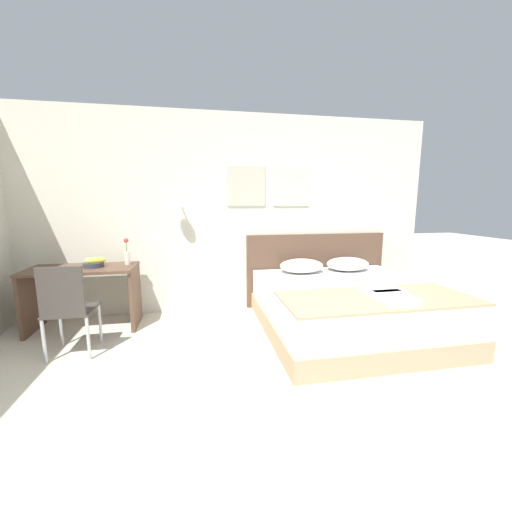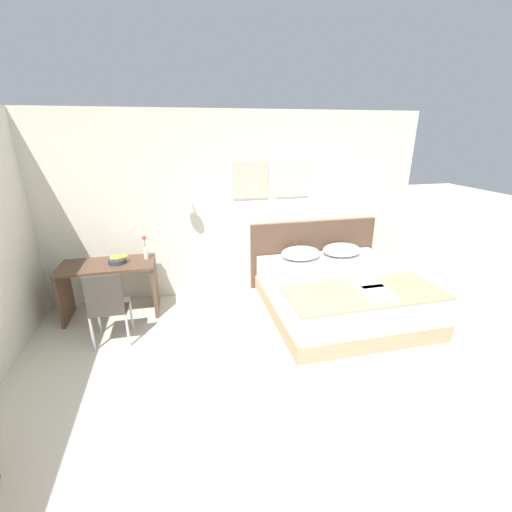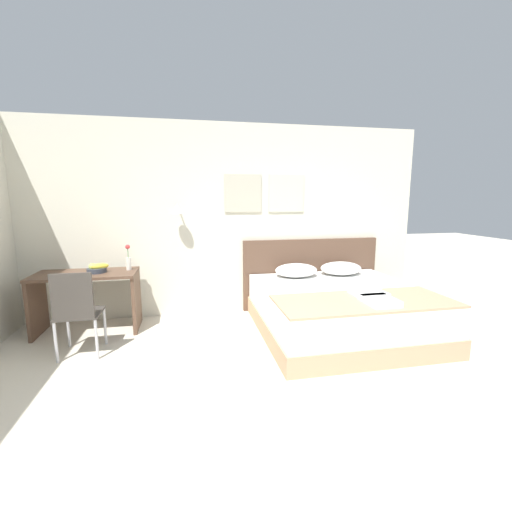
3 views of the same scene
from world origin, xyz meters
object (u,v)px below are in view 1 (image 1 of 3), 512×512
(bed, at_px, (348,308))
(folded_towel_near_foot, at_px, (381,290))
(flower_vase, at_px, (127,254))
(headboard, at_px, (316,269))
(pillow_right, at_px, (348,264))
(throw_blanket, at_px, (377,298))
(desk, at_px, (83,286))
(pillow_left, at_px, (302,266))
(folded_towel_mid_bed, at_px, (395,298))
(fruit_bowl, at_px, (94,263))
(desk_chair, at_px, (67,305))

(bed, xyz_separation_m, folded_towel_near_foot, (0.12, -0.43, 0.33))
(flower_vase, bearing_deg, headboard, 6.55)
(bed, distance_m, pillow_right, 0.87)
(bed, height_order, throw_blanket, throw_blanket)
(folded_towel_near_foot, xyz_separation_m, desk, (-3.16, 1.08, -0.09))
(headboard, xyz_separation_m, pillow_left, (-0.33, -0.31, 0.13))
(bed, relative_size, flower_vase, 6.12)
(headboard, height_order, pillow_left, headboard)
(bed, distance_m, pillow_left, 0.87)
(folded_towel_mid_bed, height_order, fruit_bowl, fruit_bowl)
(pillow_right, relative_size, fruit_bowl, 2.24)
(pillow_right, xyz_separation_m, throw_blanket, (-0.33, -1.28, -0.08))
(bed, height_order, headboard, headboard)
(headboard, bearing_deg, flower_vase, -173.45)
(fruit_bowl, bearing_deg, desk, 174.50)
(bed, distance_m, fruit_bowl, 3.01)
(folded_towel_mid_bed, bearing_deg, folded_towel_near_foot, 84.03)
(folded_towel_near_foot, xyz_separation_m, desk_chair, (-3.06, 0.33, -0.08))
(throw_blanket, height_order, flower_vase, flower_vase)
(headboard, distance_m, pillow_right, 0.47)
(desk, relative_size, desk_chair, 1.29)
(desk_chair, height_order, fruit_bowl, desk_chair)
(throw_blanket, distance_m, flower_vase, 2.87)
(bed, distance_m, folded_towel_near_foot, 0.56)
(throw_blanket, height_order, fruit_bowl, fruit_bowl)
(bed, distance_m, flower_vase, 2.71)
(pillow_left, bearing_deg, throw_blanket, -75.36)
(fruit_bowl, bearing_deg, folded_towel_mid_bed, -24.25)
(pillow_right, bearing_deg, pillow_left, 180.00)
(bed, height_order, flower_vase, flower_vase)
(headboard, bearing_deg, desk_chair, -159.16)
(pillow_right, distance_m, throw_blanket, 1.33)
(folded_towel_mid_bed, xyz_separation_m, desk, (-3.13, 1.36, -0.09))
(desk, bearing_deg, headboard, 6.95)
(throw_blanket, relative_size, fruit_bowl, 7.16)
(fruit_bowl, bearing_deg, throw_blanket, -22.62)
(throw_blanket, xyz_separation_m, desk_chair, (-2.94, 0.47, -0.03))
(bed, relative_size, folded_towel_mid_bed, 5.54)
(pillow_right, xyz_separation_m, flower_vase, (-2.88, 0.02, 0.22))
(pillow_right, relative_size, throw_blanket, 0.31)
(headboard, relative_size, folded_towel_near_foot, 5.79)
(folded_towel_near_foot, relative_size, desk_chair, 0.39)
(throw_blanket, xyz_separation_m, folded_towel_mid_bed, (0.09, -0.14, 0.04))
(desk_chair, bearing_deg, folded_towel_mid_bed, -11.38)
(pillow_left, relative_size, desk_chair, 0.64)
(bed, xyz_separation_m, desk_chair, (-2.94, -0.10, 0.26))
(pillow_left, bearing_deg, flower_vase, 179.55)
(throw_blanket, height_order, desk, desk)
(folded_towel_mid_bed, bearing_deg, throw_blanket, 123.02)
(desk_chair, relative_size, fruit_bowl, 3.48)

